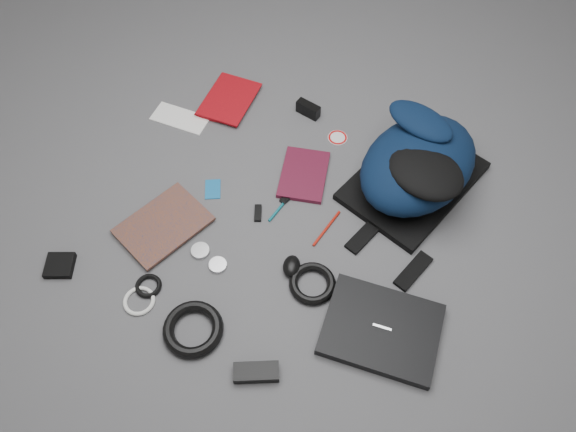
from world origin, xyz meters
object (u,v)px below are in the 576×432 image
at_px(comic_book, 145,207).
at_px(pouch, 60,265).
at_px(laptop, 381,329).
at_px(compact_camera, 308,109).
at_px(dvd_case, 304,175).
at_px(mouse, 292,266).
at_px(textbook_red, 208,94).
at_px(backpack, 418,164).
at_px(power_brick, 256,372).

height_order(comic_book, pouch, same).
distance_m(laptop, compact_camera, 0.86).
xyz_separation_m(dvd_case, mouse, (0.09, -0.34, 0.01)).
distance_m(textbook_red, pouch, 0.82).
relative_size(compact_camera, pouch, 1.07).
xyz_separation_m(laptop, comic_book, (-0.83, 0.12, -0.01)).
xyz_separation_m(dvd_case, compact_camera, (-0.09, 0.27, 0.02)).
bearing_deg(comic_book, mouse, 20.87).
relative_size(backpack, dvd_case, 2.35).
bearing_deg(comic_book, compact_camera, 83.64).
xyz_separation_m(textbook_red, dvd_case, (0.46, -0.22, -0.00)).
bearing_deg(dvd_case, backpack, 5.79).
xyz_separation_m(laptop, compact_camera, (-0.48, 0.71, 0.01)).
relative_size(laptop, pouch, 3.86).
height_order(laptop, comic_book, laptop).
bearing_deg(dvd_case, mouse, -86.36).
bearing_deg(dvd_case, laptop, -58.67).
relative_size(dvd_case, pouch, 2.55).
xyz_separation_m(backpack, pouch, (-0.91, -0.70, -0.09)).
height_order(textbook_red, comic_book, textbook_red).
height_order(power_brick, pouch, power_brick).
bearing_deg(power_brick, compact_camera, 78.27).
bearing_deg(compact_camera, comic_book, -106.84).
bearing_deg(textbook_red, comic_book, -86.30).
bearing_deg(mouse, textbook_red, 120.51).
bearing_deg(compact_camera, power_brick, -64.07).
relative_size(laptop, comic_book, 1.18).
xyz_separation_m(textbook_red, comic_book, (0.03, -0.53, -0.00)).
distance_m(dvd_case, mouse, 0.36).
bearing_deg(power_brick, mouse, 70.89).
relative_size(laptop, dvd_case, 1.51).
height_order(mouse, pouch, mouse).
height_order(backpack, pouch, backpack).
bearing_deg(backpack, textbook_red, -167.40).
height_order(dvd_case, compact_camera, compact_camera).
relative_size(compact_camera, power_brick, 0.72).
xyz_separation_m(backpack, power_brick, (-0.23, -0.78, -0.09)).
bearing_deg(textbook_red, mouse, -45.21).
bearing_deg(mouse, comic_book, 162.58).
xyz_separation_m(backpack, dvd_case, (-0.35, -0.11, -0.10)).
bearing_deg(comic_book, backpack, 52.52).
xyz_separation_m(textbook_red, compact_camera, (0.38, 0.05, 0.01)).
distance_m(dvd_case, power_brick, 0.69).
xyz_separation_m(dvd_case, pouch, (-0.56, -0.60, 0.00)).
bearing_deg(pouch, dvd_case, 46.57).
relative_size(backpack, mouse, 6.71).
bearing_deg(laptop, dvd_case, 129.41).
relative_size(laptop, power_brick, 2.60).
distance_m(compact_camera, power_brick, 0.97).
height_order(dvd_case, mouse, mouse).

